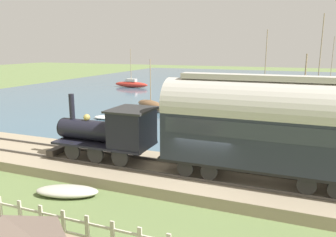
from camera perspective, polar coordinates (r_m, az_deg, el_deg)
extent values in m
plane|color=#607542|center=(15.70, 6.50, -11.95)|extent=(200.00, 200.00, 0.00)
cube|color=#426075|center=(57.37, 17.93, 5.28)|extent=(80.00, 80.00, 0.01)
cube|color=gray|center=(15.96, 6.92, -10.52)|extent=(4.65, 56.00, 0.52)
cube|color=#4C4742|center=(15.05, 6.08, -10.62)|extent=(0.07, 54.88, 0.12)
cube|color=#4C4742|center=(16.64, 7.73, -8.38)|extent=(0.07, 54.88, 0.12)
cylinder|color=black|center=(16.41, -8.37, -6.76)|extent=(0.12, 0.92, 0.92)
cylinder|color=black|center=(17.88, -5.56, -5.08)|extent=(0.12, 0.92, 0.92)
cylinder|color=black|center=(17.14, -12.53, -6.10)|extent=(0.12, 0.92, 0.92)
cylinder|color=black|center=(18.55, -9.50, -4.55)|extent=(0.12, 0.92, 0.92)
cylinder|color=black|center=(17.95, -16.32, -5.46)|extent=(0.12, 0.92, 0.92)
cylinder|color=black|center=(19.30, -13.14, -4.04)|extent=(0.12, 0.92, 0.92)
cube|color=black|center=(17.73, -11.00, -4.12)|extent=(2.26, 5.18, 0.12)
cylinder|color=black|center=(18.14, -13.85, -1.91)|extent=(1.08, 3.11, 1.08)
cylinder|color=black|center=(19.09, -17.76, -1.44)|extent=(1.03, 0.08, 1.03)
cylinder|color=black|center=(18.44, -16.41, 2.05)|extent=(0.29, 0.29, 1.36)
sphere|color=tan|center=(17.99, -13.96, 0.19)|extent=(0.36, 0.36, 0.36)
cube|color=black|center=(16.65, -6.24, -1.64)|extent=(2.16, 1.81, 1.78)
cube|color=#282828|center=(16.45, -6.31, 1.54)|extent=(2.36, 2.05, 0.10)
cube|color=#2D2823|center=(19.54, -18.00, -4.99)|extent=(2.06, 0.44, 0.32)
cylinder|color=black|center=(16.18, 26.86, -8.60)|extent=(0.12, 0.76, 0.76)
cylinder|color=black|center=(14.46, 22.99, -10.68)|extent=(0.12, 0.76, 0.76)
cylinder|color=black|center=(16.10, 22.89, -8.33)|extent=(0.12, 0.76, 0.76)
cylinder|color=black|center=(14.82, 7.16, -9.18)|extent=(0.12, 0.76, 0.76)
cylinder|color=black|center=(16.43, 8.72, -7.05)|extent=(0.12, 0.76, 0.76)
cylinder|color=black|center=(15.11, 3.03, -8.67)|extent=(0.12, 0.76, 0.76)
cylinder|color=black|center=(16.69, 4.97, -6.64)|extent=(0.12, 0.76, 0.76)
cube|color=black|center=(15.21, 15.43, -7.74)|extent=(1.99, 8.90, 0.16)
cube|color=#232833|center=(14.82, 15.72, -2.92)|extent=(2.21, 8.55, 2.49)
cube|color=#2D333D|center=(14.72, 15.81, -1.29)|extent=(2.24, 8.01, 0.70)
cylinder|color=#B2ADA3|center=(14.55, 16.00, 1.81)|extent=(2.32, 8.55, 2.32)
cube|color=#B2ADA3|center=(14.39, 16.30, 6.83)|extent=(0.77, 7.12, 0.24)
ellipsoid|color=gray|center=(35.39, 24.26, 1.69)|extent=(1.89, 3.40, 1.13)
cylinder|color=#9E8460|center=(34.92, 24.96, 9.37)|extent=(0.10, 0.10, 8.37)
ellipsoid|color=#192347|center=(37.60, 16.25, 3.11)|extent=(3.02, 5.25, 1.46)
cylinder|color=#9E8460|center=(37.20, 16.64, 9.40)|extent=(0.10, 0.10, 6.79)
cube|color=silver|center=(37.47, 16.34, 4.55)|extent=(1.27, 1.71, 0.45)
ellipsoid|color=brown|center=(34.35, -3.03, 2.35)|extent=(3.84, 4.69, 0.99)
cylinder|color=#9E8460|center=(34.00, -3.08, 6.73)|extent=(0.10, 0.10, 4.27)
ellipsoid|color=#335199|center=(59.27, 26.33, 5.41)|extent=(1.61, 4.97, 1.21)
cylinder|color=#9E8460|center=(59.01, 26.70, 9.29)|extent=(0.10, 0.10, 6.86)
cube|color=silver|center=(59.20, 26.40, 6.20)|extent=(0.85, 1.52, 0.45)
ellipsoid|color=#236B42|center=(24.46, 22.02, -2.22)|extent=(2.13, 6.42, 1.33)
cylinder|color=#9E8460|center=(23.93, 22.60, 4.77)|extent=(0.10, 0.10, 4.68)
ellipsoid|color=#B72D23|center=(54.18, -6.41, 5.92)|extent=(1.62, 6.08, 0.93)
cylinder|color=#9E8460|center=(53.93, -6.49, 9.20)|extent=(0.10, 0.10, 5.28)
cube|color=silver|center=(54.11, -6.43, 6.64)|extent=(0.88, 1.84, 0.45)
ellipsoid|color=#B7B2A3|center=(25.59, -13.02, -2.04)|extent=(1.55, 2.94, 0.44)
ellipsoid|color=silver|center=(21.71, 9.95, -4.32)|extent=(1.23, 2.61, 0.55)
ellipsoid|color=silver|center=(30.46, -11.07, 0.19)|extent=(1.21, 1.95, 0.30)
ellipsoid|color=#B7B2A3|center=(15.43, -17.15, -12.01)|extent=(1.88, 3.00, 0.44)
cube|color=beige|center=(11.13, -9.61, -19.72)|extent=(0.06, 0.14, 1.12)
cube|color=beige|center=(11.59, -13.86, -18.51)|extent=(0.06, 0.14, 1.12)
cube|color=beige|center=(12.11, -17.72, -17.32)|extent=(0.06, 0.14, 1.12)
cube|color=beige|center=(12.68, -21.20, -16.16)|extent=(0.06, 0.14, 1.12)
cube|color=beige|center=(13.30, -24.33, -15.06)|extent=(0.06, 0.14, 1.12)
cube|color=beige|center=(13.95, -27.15, -14.03)|extent=(0.06, 0.14, 1.12)
pyramid|color=brown|center=(9.22, -26.63, -17.52)|extent=(2.62, 3.15, 0.99)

